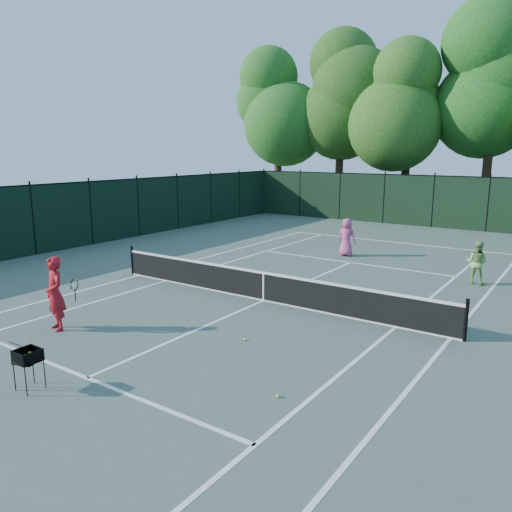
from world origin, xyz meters
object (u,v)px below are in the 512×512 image
Objects in this scene: player_green at (477,263)px; ball_hopper at (28,356)px; loose_ball_near_cart at (278,396)px; loose_ball_midcourt at (245,339)px; coach at (55,294)px; player_pink at (347,237)px.

player_green reaches higher than ball_hopper.
loose_ball_near_cart is 1.00× the size of loose_ball_midcourt.
ball_hopper is (2.47, -2.27, -0.27)m from coach.
ball_hopper is 11.94× the size of loose_ball_near_cart.
coach is 1.29× the size of player_green.
coach is 6.61m from loose_ball_near_cart.
player_pink is 14.85m from ball_hopper.
player_pink is at bearing 101.63° from loose_ball_midcourt.
player_green is 1.82× the size of ball_hopper.
player_pink is at bearing 74.96° from ball_hopper.
ball_hopper is 11.94× the size of loose_ball_midcourt.
player_pink is 10.74m from loose_ball_midcourt.
player_pink is 24.00× the size of loose_ball_midcourt.
player_green is 21.68× the size of loose_ball_midcourt.
player_pink reaches higher than player_green.
player_green is 9.44m from loose_ball_midcourt.
loose_ball_midcourt is (4.39, 2.08, -0.91)m from coach.
loose_ball_near_cart is (4.07, 2.41, -0.65)m from ball_hopper.
player_green is at bearing 160.03° from player_pink.
player_pink is (2.23, 12.58, -0.13)m from coach.
player_pink is 2.01× the size of ball_hopper.
loose_ball_near_cart is at bearing -41.89° from loose_ball_midcourt.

